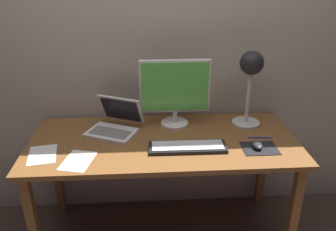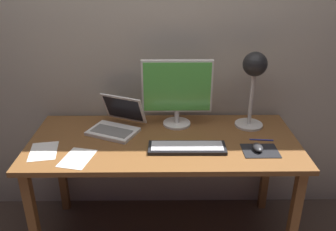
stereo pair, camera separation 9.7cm
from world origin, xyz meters
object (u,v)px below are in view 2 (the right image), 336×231
pen (261,140)px  keyboard_main (187,147)px  laptop (118,120)px  mouse (258,147)px  monitor (177,90)px  desk_lamp (254,74)px

pen → keyboard_main: bearing=-167.3°
laptop → mouse: laptop is taller
laptop → mouse: bearing=-19.1°
pen → laptop: bearing=169.3°
monitor → mouse: size_ratio=4.60×
monitor → pen: (0.50, -0.22, -0.23)m
keyboard_main → laptop: (-0.42, 0.27, 0.05)m
laptop → desk_lamp: size_ratio=0.78×
monitor → desk_lamp: desk_lamp is taller
keyboard_main → desk_lamp: bearing=36.0°
laptop → keyboard_main: bearing=-32.3°
mouse → pen: (0.05, 0.12, -0.02)m
mouse → monitor: bearing=142.5°
keyboard_main → laptop: size_ratio=1.17×
desk_lamp → keyboard_main: bearing=-144.0°
desk_lamp → pen: size_ratio=3.47×
pen → mouse: bearing=-114.0°
keyboard_main → laptop: bearing=147.7°
laptop → pen: 0.89m
keyboard_main → laptop: laptop is taller
desk_lamp → pen: desk_lamp is taller
mouse → keyboard_main: bearing=177.5°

